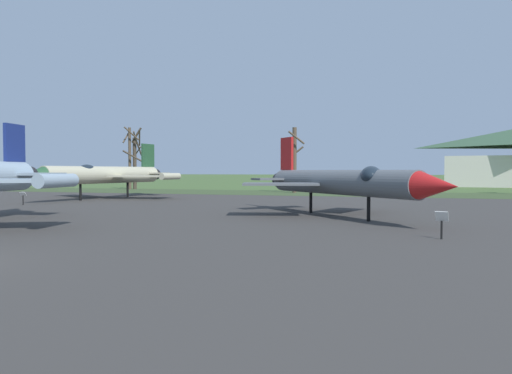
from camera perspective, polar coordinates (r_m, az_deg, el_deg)
name	(u,v)px	position (r m, az deg, el deg)	size (l,w,h in m)	color
asphalt_apron	(162,218)	(27.31, -11.46, -3.67)	(71.04, 48.41, 0.05)	#383533
grass_verge_strip	(282,193)	(55.78, 3.15, -0.74)	(131.04, 12.00, 0.06)	#374928
jet_fighter_front_left	(342,182)	(26.82, 10.51, 0.65)	(12.21, 12.72, 4.97)	#565B60
info_placard_front_left	(442,223)	(19.53, 21.72, -4.06)	(0.52, 0.35, 1.14)	black
jet_fighter_front_right	(104,174)	(46.33, -18.09, 1.46)	(13.69, 16.55, 5.55)	#B7B293
info_placard_front_right	(23,197)	(40.48, -26.56, -1.13)	(0.49, 0.27, 1.05)	black
bare_tree_far_left	(130,155)	(68.82, -15.10, 3.85)	(2.65, 3.31, 8.84)	brown
bare_tree_left_of_center	(135,159)	(69.14, -14.53, 3.35)	(2.77, 3.00, 8.94)	#42382D
bare_tree_center	(294,158)	(56.21, 4.72, 3.50)	(2.73, 2.79, 7.88)	brown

